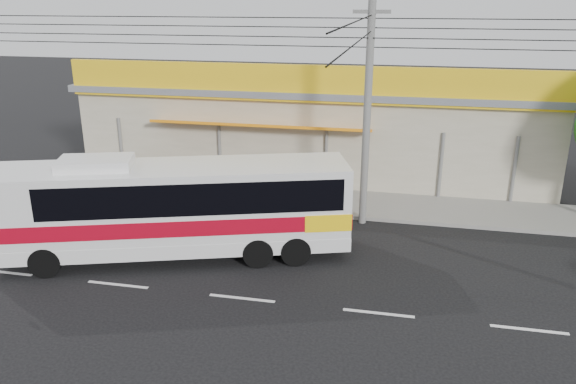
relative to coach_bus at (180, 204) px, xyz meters
name	(u,v)px	position (x,y,z in m)	size (l,w,h in m)	color
ground	(263,262)	(2.80, 0.13, -1.91)	(120.00, 120.00, 0.00)	black
sidewalk	(297,200)	(2.80, 6.13, -1.83)	(30.00, 3.20, 0.15)	gray
lane_markings	(242,298)	(2.80, -2.37, -1.91)	(50.00, 0.12, 0.01)	silver
storefront_building	(318,123)	(2.79, 11.67, 0.39)	(22.60, 9.20, 5.70)	#A8A087
coach_bus	(180,204)	(0.00, 0.00, 0.00)	(11.77, 5.90, 3.57)	silver
motorbike_red	(193,185)	(-1.84, 5.69, -1.31)	(0.60, 1.71, 0.90)	maroon
motorbike_dark	(140,169)	(-5.03, 7.14, -1.23)	(0.50, 1.76, 1.06)	black
utility_pole	(371,31)	(5.76, 4.33, 5.37)	(34.00, 14.00, 8.83)	#61615E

